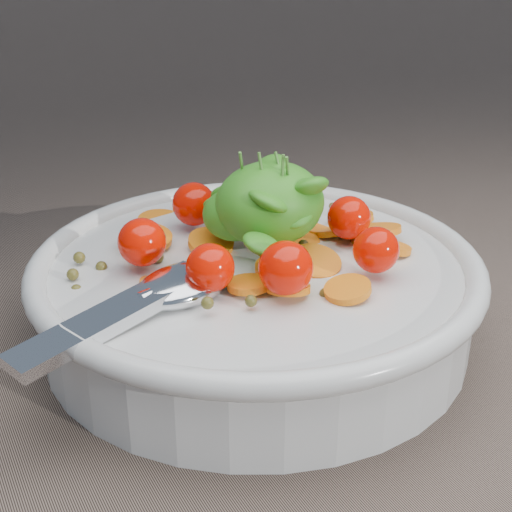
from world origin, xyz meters
name	(u,v)px	position (x,y,z in m)	size (l,w,h in m)	color
ground	(213,340)	(0.00, 0.00, 0.00)	(6.00, 6.00, 0.00)	#786355
bowl	(256,287)	(0.03, -0.01, 0.04)	(0.32, 0.30, 0.13)	silver
napkin	(186,245)	(0.04, 0.15, 0.00)	(0.18, 0.16, 0.01)	white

